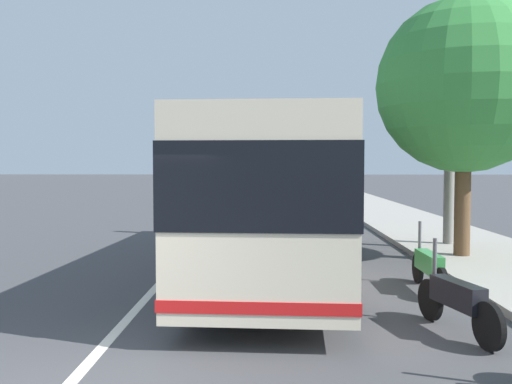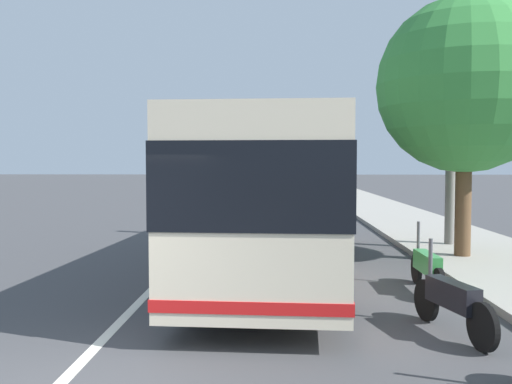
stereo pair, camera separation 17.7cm
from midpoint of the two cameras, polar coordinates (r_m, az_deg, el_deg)
The scene contains 11 objects.
sidewalk_curb at distance 16.30m, azimuth 20.57°, elevation -5.43°, with size 110.00×3.60×0.14m, color #9E998E.
lane_divider_line at distance 15.55m, azimuth -7.13°, elevation -5.91°, with size 110.00×0.16×0.01m, color silver.
coach_bus at distance 12.71m, azimuth 1.61°, elevation 0.24°, with size 11.66×3.20×3.16m.
motorcycle_angled at distance 8.56m, azimuth 18.76°, elevation -10.18°, with size 2.04×0.57×1.26m.
motorcycle_nearest_curb at distance 11.18m, azimuth 16.37°, elevation -7.13°, with size 2.09×0.25×1.24m.
car_side_street at distance 23.68m, azimuth 1.24°, elevation -1.16°, with size 4.51×1.81×1.48m.
car_ahead_same_lane at distance 36.17m, azimuth -5.41°, elevation 0.23°, with size 4.67×2.03×1.43m.
car_behind_bus at distance 53.89m, azimuth -3.51°, elevation 1.17°, with size 4.08×2.15×1.54m.
car_far_distant at distance 52.80m, azimuth 1.53°, elevation 1.12°, with size 4.59×2.00×1.53m.
roadside_tree_mid_block at distance 14.81m, azimuth 19.71°, elevation 9.91°, with size 4.20×4.20×6.35m.
utility_pole at distance 16.84m, azimuth 18.50°, elevation 9.91°, with size 0.28×0.28×8.96m, color slate.
Camera 1 is at (-5.20, -2.14, 2.39)m, focal length 40.23 mm.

